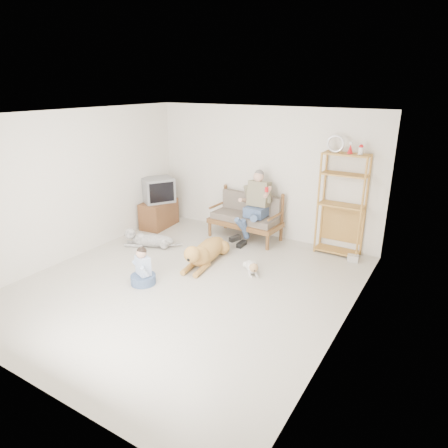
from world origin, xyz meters
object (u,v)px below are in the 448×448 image
Objects in this scene: etagere at (341,204)px; tv_stand at (159,214)px; golden_retriever at (205,252)px; loveseat at (247,216)px.

etagere is 4.05m from tv_stand.
etagere is at bearing 32.86° from golden_retriever.
etagere is at bearing 3.02° from tv_stand.
loveseat is 1.98m from etagere.
tv_stand reaches higher than golden_retriever.
golden_retriever is (2.01, -1.10, -0.09)m from tv_stand.
tv_stand is at bearing -165.37° from loveseat.
loveseat is at bearing -175.12° from etagere.
tv_stand is at bearing -171.48° from etagere.
tv_stand is 0.57× the size of golden_retriever.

